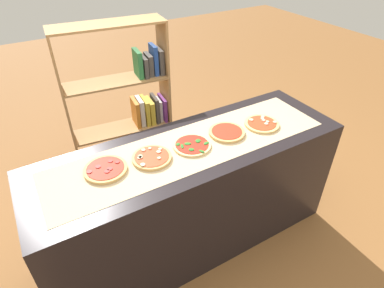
{
  "coord_description": "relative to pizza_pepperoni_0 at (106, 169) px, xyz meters",
  "views": [
    {
      "loc": [
        -0.86,
        -1.47,
        2.15
      ],
      "look_at": [
        0.0,
        0.0,
        0.93
      ],
      "focal_mm": 30.1,
      "sensor_mm": 36.0,
      "label": 1
    }
  ],
  "objects": [
    {
      "name": "pizza_mushroom_4",
      "position": [
        1.13,
        -0.08,
        -0.0
      ],
      "size": [
        0.25,
        0.25,
        0.03
      ],
      "color": "#DBB26B",
      "rests_on": "parchment_paper"
    },
    {
      "name": "pizza_plain_3",
      "position": [
        0.85,
        -0.04,
        -0.0
      ],
      "size": [
        0.25,
        0.25,
        0.02
      ],
      "color": "tan",
      "rests_on": "parchment_paper"
    },
    {
      "name": "ground_plane",
      "position": [
        0.57,
        -0.05,
        -0.92
      ],
      "size": [
        12.0,
        12.0,
        0.0
      ],
      "primitive_type": "plane",
      "color": "brown"
    },
    {
      "name": "bookshelf",
      "position": [
        0.56,
        1.03,
        -0.25
      ],
      "size": [
        0.94,
        0.37,
        1.46
      ],
      "color": "#A87A47",
      "rests_on": "ground_plane"
    },
    {
      "name": "counter",
      "position": [
        0.57,
        -0.05,
        -0.47
      ],
      "size": [
        2.14,
        0.68,
        0.91
      ],
      "primitive_type": "cube",
      "color": "black",
      "rests_on": "ground_plane"
    },
    {
      "name": "parchment_paper",
      "position": [
        0.57,
        -0.05,
        -0.01
      ],
      "size": [
        1.9,
        0.48,
        0.0
      ],
      "primitive_type": "cube",
      "color": "tan",
      "rests_on": "counter"
    },
    {
      "name": "pizza_pepperoni_0",
      "position": [
        0.0,
        0.0,
        0.0
      ],
      "size": [
        0.26,
        0.26,
        0.03
      ],
      "color": "tan",
      "rests_on": "parchment_paper"
    },
    {
      "name": "pizza_mushroom_1",
      "position": [
        0.28,
        -0.04,
        -0.0
      ],
      "size": [
        0.25,
        0.25,
        0.03
      ],
      "color": "tan",
      "rests_on": "parchment_paper"
    },
    {
      "name": "pizza_spinach_2",
      "position": [
        0.56,
        -0.05,
        -0.0
      ],
      "size": [
        0.25,
        0.25,
        0.02
      ],
      "color": "#E5C17F",
      "rests_on": "parchment_paper"
    }
  ]
}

